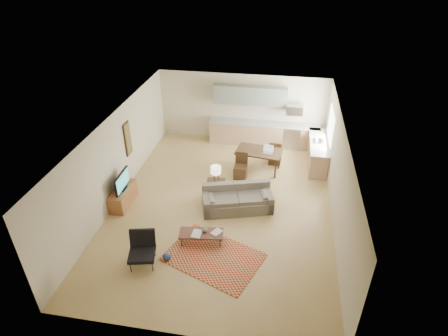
% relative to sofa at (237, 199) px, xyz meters
% --- Properties ---
extents(room, '(9.00, 9.00, 9.00)m').
position_rel_sofa_xyz_m(room, '(-0.48, 0.12, 0.98)').
color(room, '#A98951').
rests_on(room, ground).
extents(kitchen_counter_back, '(4.26, 0.64, 0.92)m').
position_rel_sofa_xyz_m(kitchen_counter_back, '(0.42, 4.30, 0.09)').
color(kitchen_counter_back, tan).
rests_on(kitchen_counter_back, ground).
extents(kitchen_counter_right, '(0.64, 2.26, 0.92)m').
position_rel_sofa_xyz_m(kitchen_counter_right, '(2.45, 3.12, 0.09)').
color(kitchen_counter_right, tan).
rests_on(kitchen_counter_right, ground).
extents(kitchen_range, '(0.62, 0.62, 0.90)m').
position_rel_sofa_xyz_m(kitchen_range, '(1.52, 4.30, 0.08)').
color(kitchen_range, '#A5A8AD').
rests_on(kitchen_range, ground).
extents(kitchen_microwave, '(0.62, 0.40, 0.35)m').
position_rel_sofa_xyz_m(kitchen_microwave, '(1.52, 4.32, 1.18)').
color(kitchen_microwave, '#A5A8AD').
rests_on(kitchen_microwave, room).
extents(upper_cabinets, '(2.80, 0.34, 0.70)m').
position_rel_sofa_xyz_m(upper_cabinets, '(-0.18, 4.45, 1.58)').
color(upper_cabinets, gray).
rests_on(upper_cabinets, room).
extents(window_right, '(0.02, 1.40, 1.05)m').
position_rel_sofa_xyz_m(window_right, '(2.75, 3.12, 1.18)').
color(window_right, white).
rests_on(window_right, room).
extents(wall_art_left, '(0.06, 0.42, 1.10)m').
position_rel_sofa_xyz_m(wall_art_left, '(-3.69, 1.02, 1.18)').
color(wall_art_left, olive).
rests_on(wall_art_left, room).
extents(triptych, '(1.70, 0.04, 0.50)m').
position_rel_sofa_xyz_m(triptych, '(-0.58, 4.59, 1.38)').
color(triptych, '#F6E0C1').
rests_on(triptych, room).
extents(rug, '(2.77, 2.36, 0.02)m').
position_rel_sofa_xyz_m(rug, '(-0.32, -2.10, -0.37)').
color(rug, maroon).
rests_on(rug, floor).
extents(sofa, '(2.33, 1.51, 0.75)m').
position_rel_sofa_xyz_m(sofa, '(0.00, 0.00, 0.00)').
color(sofa, '#645C50').
rests_on(sofa, floor).
extents(coffee_table, '(1.22, 0.61, 0.35)m').
position_rel_sofa_xyz_m(coffee_table, '(-0.74, -1.62, -0.20)').
color(coffee_table, '#4B281E').
rests_on(coffee_table, floor).
extents(book_a, '(0.29, 0.36, 0.03)m').
position_rel_sofa_xyz_m(book_a, '(-0.97, -1.69, -0.01)').
color(book_a, maroon).
rests_on(book_a, coffee_table).
extents(book_b, '(0.47, 0.48, 0.02)m').
position_rel_sofa_xyz_m(book_b, '(-0.43, -1.48, -0.02)').
color(book_b, navy).
rests_on(book_b, coffee_table).
extents(vase, '(0.21, 0.21, 0.16)m').
position_rel_sofa_xyz_m(vase, '(-0.66, -1.56, 0.05)').
color(vase, black).
rests_on(vase, coffee_table).
extents(armchair, '(0.88, 0.88, 0.84)m').
position_rel_sofa_xyz_m(armchair, '(-2.02, -2.61, 0.05)').
color(armchair, black).
rests_on(armchair, floor).
extents(tv_credenza, '(0.46, 1.20, 0.55)m').
position_rel_sofa_xyz_m(tv_credenza, '(-3.48, -0.32, -0.10)').
color(tv_credenza, brown).
rests_on(tv_credenza, floor).
extents(tv, '(0.09, 0.92, 0.55)m').
position_rel_sofa_xyz_m(tv, '(-3.43, -0.32, 0.46)').
color(tv, black).
rests_on(tv, tv_credenza).
extents(console_table, '(0.59, 0.42, 0.65)m').
position_rel_sofa_xyz_m(console_table, '(-0.74, 0.46, -0.05)').
color(console_table, '#332113').
rests_on(console_table, floor).
extents(table_lamp, '(0.31, 0.31, 0.52)m').
position_rel_sofa_xyz_m(table_lamp, '(-0.74, 0.46, 0.53)').
color(table_lamp, beige).
rests_on(table_lamp, console_table).
extents(dining_table, '(1.65, 1.10, 0.78)m').
position_rel_sofa_xyz_m(dining_table, '(0.41, 2.35, 0.01)').
color(dining_table, '#332113').
rests_on(dining_table, floor).
extents(dining_chair_near, '(0.44, 0.46, 0.89)m').
position_rel_sofa_xyz_m(dining_chair_near, '(-0.14, 1.76, 0.07)').
color(dining_chair_near, '#332113').
rests_on(dining_chair_near, floor).
extents(dining_chair_far, '(0.47, 0.49, 0.91)m').
position_rel_sofa_xyz_m(dining_chair_far, '(0.97, 2.94, 0.08)').
color(dining_chair_far, '#332113').
rests_on(dining_chair_far, floor).
extents(laptop, '(0.35, 0.28, 0.25)m').
position_rel_sofa_xyz_m(laptop, '(0.72, 2.25, 0.53)').
color(laptop, '#A5A8AD').
rests_on(laptop, dining_table).
extents(soap_bottle, '(0.11, 0.12, 0.19)m').
position_rel_sofa_xyz_m(soap_bottle, '(2.35, 3.06, 0.64)').
color(soap_bottle, '#F6E0C1').
rests_on(soap_bottle, kitchen_counter_right).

